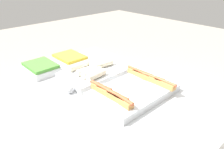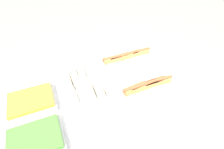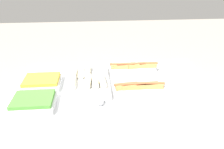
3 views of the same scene
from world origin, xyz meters
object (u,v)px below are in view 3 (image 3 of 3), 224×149
object	(u,v)px
tray_hotdogs	(137,79)
serving_spoon_near	(98,102)
tray_side_front	(34,103)
tray_wraps	(88,80)
tray_side_back	(42,83)

from	to	relation	value
tray_hotdogs	serving_spoon_near	size ratio (longest dim) A/B	2.22
tray_hotdogs	tray_side_front	bearing A→B (deg)	-159.74
tray_wraps	tray_side_back	distance (m)	0.35
tray_hotdogs	tray_wraps	bearing A→B (deg)	-179.66
tray_hotdogs	tray_side_back	world-z (taller)	tray_hotdogs
tray_side_front	serving_spoon_near	distance (m)	0.43
tray_hotdogs	tray_side_front	world-z (taller)	tray_hotdogs
tray_wraps	tray_side_back	size ratio (longest dim) A/B	1.82
serving_spoon_near	tray_wraps	bearing A→B (deg)	104.44
tray_side_back	serving_spoon_near	distance (m)	0.51
tray_hotdogs	tray_side_front	distance (m)	0.79
tray_wraps	tray_side_front	bearing A→B (deg)	-142.15
tray_side_front	serving_spoon_near	world-z (taller)	tray_side_front
tray_side_front	tray_side_back	distance (m)	0.27
tray_side_front	serving_spoon_near	bearing A→B (deg)	-2.14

